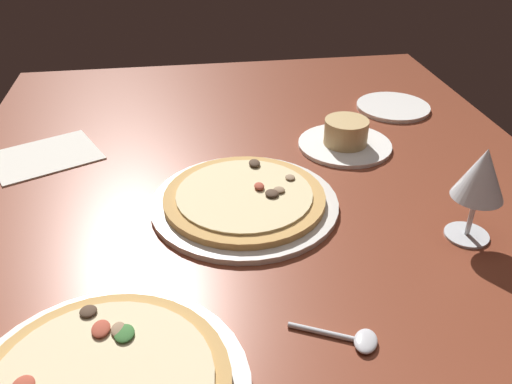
{
  "coord_description": "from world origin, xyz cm",
  "views": [
    {
      "loc": [
        72.82,
        -12.99,
        53.59
      ],
      "look_at": [
        -0.69,
        -1.84,
        7.0
      ],
      "focal_mm": 37.62,
      "sensor_mm": 36.0,
      "label": 1
    }
  ],
  "objects_px": {
    "side_plate": "(393,107)",
    "paper_menu": "(46,156)",
    "pizza_main": "(245,200)",
    "ramekin_on_saucer": "(345,137)",
    "wine_glass_near": "(481,177)",
    "spoon": "(354,339)"
  },
  "relations": [
    {
      "from": "side_plate",
      "to": "spoon",
      "type": "xyz_separation_m",
      "value": [
        0.67,
        -0.3,
        0.0
      ]
    },
    {
      "from": "paper_menu",
      "to": "spoon",
      "type": "height_order",
      "value": "spoon"
    },
    {
      "from": "ramekin_on_saucer",
      "to": "paper_menu",
      "type": "relative_size",
      "value": 0.98
    },
    {
      "from": "wine_glass_near",
      "to": "spoon",
      "type": "distance_m",
      "value": 0.31
    },
    {
      "from": "pizza_main",
      "to": "wine_glass_near",
      "type": "height_order",
      "value": "wine_glass_near"
    },
    {
      "from": "side_plate",
      "to": "paper_menu",
      "type": "bearing_deg",
      "value": -80.74
    },
    {
      "from": "wine_glass_near",
      "to": "side_plate",
      "type": "height_order",
      "value": "wine_glass_near"
    },
    {
      "from": "pizza_main",
      "to": "spoon",
      "type": "distance_m",
      "value": 0.33
    },
    {
      "from": "ramekin_on_saucer",
      "to": "wine_glass_near",
      "type": "bearing_deg",
      "value": 17.24
    },
    {
      "from": "spoon",
      "to": "pizza_main",
      "type": "bearing_deg",
      "value": -163.83
    },
    {
      "from": "ramekin_on_saucer",
      "to": "spoon",
      "type": "relative_size",
      "value": 1.72
    },
    {
      "from": "paper_menu",
      "to": "ramekin_on_saucer",
      "type": "bearing_deg",
      "value": 60.45
    },
    {
      "from": "pizza_main",
      "to": "spoon",
      "type": "bearing_deg",
      "value": 16.17
    },
    {
      "from": "pizza_main",
      "to": "paper_menu",
      "type": "distance_m",
      "value": 0.43
    },
    {
      "from": "pizza_main",
      "to": "side_plate",
      "type": "bearing_deg",
      "value": 131.83
    },
    {
      "from": "paper_menu",
      "to": "spoon",
      "type": "relative_size",
      "value": 1.76
    },
    {
      "from": "pizza_main",
      "to": "ramekin_on_saucer",
      "type": "relative_size",
      "value": 1.67
    },
    {
      "from": "pizza_main",
      "to": "paper_menu",
      "type": "relative_size",
      "value": 1.63
    },
    {
      "from": "pizza_main",
      "to": "wine_glass_near",
      "type": "relative_size",
      "value": 2.07
    },
    {
      "from": "pizza_main",
      "to": "side_plate",
      "type": "distance_m",
      "value": 0.53
    },
    {
      "from": "wine_glass_near",
      "to": "paper_menu",
      "type": "xyz_separation_m",
      "value": [
        -0.36,
        -0.69,
        -0.1
      ]
    },
    {
      "from": "ramekin_on_saucer",
      "to": "pizza_main",
      "type": "bearing_deg",
      "value": -51.06
    }
  ]
}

